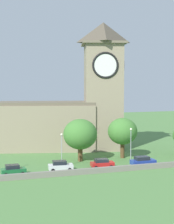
{
  "coord_description": "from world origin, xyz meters",
  "views": [
    {
      "loc": [
        -24.31,
        -61.78,
        15.68
      ],
      "look_at": [
        -1.12,
        8.83,
        9.7
      ],
      "focal_mm": 59.66,
      "sensor_mm": 36.0,
      "label": 1
    }
  ],
  "objects_px": {
    "church": "(75,106)",
    "tree_by_tower": "(123,131)",
    "car_white": "(60,166)",
    "car_red": "(102,163)",
    "streetlamp_central": "(131,140)",
    "streetlamp_west_mid": "(62,145)",
    "car_green": "(13,170)",
    "tree_riverside_east": "(80,134)",
    "car_blue": "(143,161)"
  },
  "relations": [
    {
      "from": "streetlamp_central",
      "to": "tree_by_tower",
      "type": "relative_size",
      "value": 0.84
    },
    {
      "from": "tree_riverside_east",
      "to": "car_white",
      "type": "bearing_deg",
      "value": -131.12
    },
    {
      "from": "car_red",
      "to": "tree_riverside_east",
      "type": "relative_size",
      "value": 0.51
    },
    {
      "from": "church",
      "to": "car_red",
      "type": "bearing_deg",
      "value": -91.79
    },
    {
      "from": "car_green",
      "to": "streetlamp_west_mid",
      "type": "height_order",
      "value": "streetlamp_west_mid"
    },
    {
      "from": "tree_by_tower",
      "to": "tree_riverside_east",
      "type": "bearing_deg",
      "value": -177.93
    },
    {
      "from": "tree_riverside_east",
      "to": "tree_by_tower",
      "type": "relative_size",
      "value": 1.01
    },
    {
      "from": "tree_riverside_east",
      "to": "car_blue",
      "type": "bearing_deg",
      "value": -38.08
    },
    {
      "from": "car_white",
      "to": "tree_by_tower",
      "type": "height_order",
      "value": "tree_by_tower"
    },
    {
      "from": "church",
      "to": "streetlamp_central",
      "type": "height_order",
      "value": "church"
    },
    {
      "from": "tree_by_tower",
      "to": "church",
      "type": "bearing_deg",
      "value": 116.71
    },
    {
      "from": "streetlamp_west_mid",
      "to": "tree_riverside_east",
      "type": "relative_size",
      "value": 0.76
    },
    {
      "from": "car_red",
      "to": "streetlamp_west_mid",
      "type": "xyz_separation_m",
      "value": [
        -7.04,
        2.27,
        3.46
      ]
    },
    {
      "from": "car_blue",
      "to": "tree_riverside_east",
      "type": "distance_m",
      "value": 13.32
    },
    {
      "from": "tree_riverside_east",
      "to": "tree_by_tower",
      "type": "height_order",
      "value": "tree_riverside_east"
    },
    {
      "from": "streetlamp_central",
      "to": "tree_by_tower",
      "type": "xyz_separation_m",
      "value": [
        1.02,
        6.29,
        0.85
      ]
    },
    {
      "from": "streetlamp_west_mid",
      "to": "car_green",
      "type": "bearing_deg",
      "value": -163.46
    },
    {
      "from": "church",
      "to": "streetlamp_central",
      "type": "relative_size",
      "value": 4.35
    },
    {
      "from": "streetlamp_west_mid",
      "to": "streetlamp_central",
      "type": "relative_size",
      "value": 0.91
    },
    {
      "from": "car_white",
      "to": "tree_riverside_east",
      "type": "relative_size",
      "value": 0.54
    },
    {
      "from": "car_green",
      "to": "tree_riverside_east",
      "type": "distance_m",
      "value": 16.4
    },
    {
      "from": "church",
      "to": "streetlamp_west_mid",
      "type": "xyz_separation_m",
      "value": [
        -7.66,
        -17.73,
        -5.89
      ]
    },
    {
      "from": "car_green",
      "to": "car_red",
      "type": "distance_m",
      "value": 16.18
    },
    {
      "from": "car_green",
      "to": "streetlamp_west_mid",
      "type": "xyz_separation_m",
      "value": [
        9.13,
        2.71,
        3.4
      ]
    },
    {
      "from": "streetlamp_central",
      "to": "car_white",
      "type": "bearing_deg",
      "value": -177.52
    },
    {
      "from": "car_white",
      "to": "car_red",
      "type": "bearing_deg",
      "value": -1.24
    },
    {
      "from": "car_blue",
      "to": "tree_riverside_east",
      "type": "bearing_deg",
      "value": 141.92
    },
    {
      "from": "tree_riverside_east",
      "to": "church",
      "type": "bearing_deg",
      "value": 78.34
    },
    {
      "from": "church",
      "to": "car_white",
      "type": "bearing_deg",
      "value": -113.11
    },
    {
      "from": "streetlamp_west_mid",
      "to": "tree_by_tower",
      "type": "xyz_separation_m",
      "value": [
        14.18,
        4.79,
        1.22
      ]
    },
    {
      "from": "church",
      "to": "tree_by_tower",
      "type": "relative_size",
      "value": 3.66
    },
    {
      "from": "car_green",
      "to": "car_white",
      "type": "height_order",
      "value": "car_green"
    },
    {
      "from": "car_red",
      "to": "church",
      "type": "bearing_deg",
      "value": 88.21
    },
    {
      "from": "car_blue",
      "to": "streetlamp_central",
      "type": "bearing_deg",
      "value": 132.71
    },
    {
      "from": "car_white",
      "to": "car_red",
      "type": "relative_size",
      "value": 1.04
    },
    {
      "from": "car_blue",
      "to": "car_green",
      "type": "bearing_deg",
      "value": 178.62
    },
    {
      "from": "car_green",
      "to": "streetlamp_west_mid",
      "type": "bearing_deg",
      "value": 16.54
    },
    {
      "from": "car_red",
      "to": "car_blue",
      "type": "bearing_deg",
      "value": -7.46
    },
    {
      "from": "church",
      "to": "streetlamp_west_mid",
      "type": "bearing_deg",
      "value": -113.38
    },
    {
      "from": "car_green",
      "to": "car_blue",
      "type": "bearing_deg",
      "value": -1.38
    },
    {
      "from": "car_white",
      "to": "car_blue",
      "type": "relative_size",
      "value": 0.96
    },
    {
      "from": "streetlamp_west_mid",
      "to": "tree_riverside_east",
      "type": "bearing_deg",
      "value": 42.12
    },
    {
      "from": "car_red",
      "to": "car_blue",
      "type": "relative_size",
      "value": 0.92
    },
    {
      "from": "car_white",
      "to": "car_red",
      "type": "height_order",
      "value": "car_white"
    },
    {
      "from": "car_green",
      "to": "car_blue",
      "type": "relative_size",
      "value": 0.88
    },
    {
      "from": "car_red",
      "to": "streetlamp_central",
      "type": "xyz_separation_m",
      "value": [
        6.12,
        0.77,
        3.83
      ]
    },
    {
      "from": "car_red",
      "to": "streetlamp_west_mid",
      "type": "height_order",
      "value": "streetlamp_west_mid"
    },
    {
      "from": "streetlamp_central",
      "to": "car_green",
      "type": "bearing_deg",
      "value": -176.88
    },
    {
      "from": "car_white",
      "to": "tree_by_tower",
      "type": "distance_m",
      "value": 17.12
    },
    {
      "from": "car_green",
      "to": "streetlamp_west_mid",
      "type": "relative_size",
      "value": 0.65
    }
  ]
}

